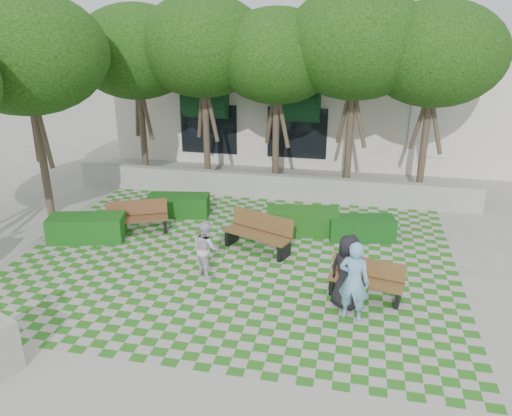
% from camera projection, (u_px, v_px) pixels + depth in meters
% --- Properties ---
extents(ground, '(90.00, 90.00, 0.00)m').
position_uv_depth(ground, '(226.00, 277.00, 13.05)').
color(ground, gray).
rests_on(ground, ground).
extents(lawn, '(12.00, 12.00, 0.00)m').
position_uv_depth(lawn, '(235.00, 259.00, 13.96)').
color(lawn, '#2B721E').
rests_on(lawn, ground).
extents(sidewalk_south, '(16.00, 2.00, 0.01)m').
position_uv_depth(sidewalk_south, '(156.00, 405.00, 8.76)').
color(sidewalk_south, '#9E9B93').
rests_on(sidewalk_south, ground).
extents(sidewalk_west, '(2.00, 12.00, 0.01)m').
position_uv_depth(sidewalk_west, '(8.00, 237.00, 15.34)').
color(sidewalk_west, '#9E9B93').
rests_on(sidewalk_west, ground).
extents(retaining_wall, '(15.00, 0.36, 0.90)m').
position_uv_depth(retaining_wall, '(269.00, 186.00, 18.54)').
color(retaining_wall, '#9E9B93').
rests_on(retaining_wall, ground).
extents(bench_east, '(1.84, 0.93, 0.93)m').
position_uv_depth(bench_east, '(366.00, 280.00, 11.98)').
color(bench_east, brown).
rests_on(bench_east, ground).
extents(bench_mid, '(2.14, 1.40, 1.07)m').
position_uv_depth(bench_mid, '(259.00, 233.00, 14.36)').
color(bench_mid, brown).
rests_on(bench_mid, ground).
extents(bench_west, '(1.97, 1.32, 0.99)m').
position_uv_depth(bench_west, '(137.00, 218.00, 15.58)').
color(bench_west, brown).
rests_on(bench_west, ground).
extents(hedge_east, '(2.07, 1.16, 0.68)m').
position_uv_depth(hedge_east, '(361.00, 228.00, 15.15)').
color(hedge_east, '#124515').
rests_on(hedge_east, ground).
extents(hedge_midright, '(2.33, 1.21, 0.78)m').
position_uv_depth(hedge_midright, '(302.00, 221.00, 15.55)').
color(hedge_midright, '#174E14').
rests_on(hedge_midright, ground).
extents(hedge_midleft, '(2.14, 1.13, 0.71)m').
position_uv_depth(hedge_midleft, '(179.00, 205.00, 16.93)').
color(hedge_midleft, '#134612').
rests_on(hedge_midleft, ground).
extents(hedge_west, '(2.36, 1.40, 0.77)m').
position_uv_depth(hedge_west, '(87.00, 228.00, 15.04)').
color(hedge_west, '#144C14').
rests_on(hedge_west, ground).
extents(person_blue, '(0.78, 0.61, 1.89)m').
position_uv_depth(person_blue, '(354.00, 281.00, 10.92)').
color(person_blue, '#75ACD6').
rests_on(person_blue, ground).
extents(person_dark, '(1.05, 0.93, 1.81)m').
position_uv_depth(person_dark, '(347.00, 272.00, 11.40)').
color(person_dark, black).
rests_on(person_dark, ground).
extents(person_white, '(0.91, 0.90, 1.48)m').
position_uv_depth(person_white, '(206.00, 248.00, 12.93)').
color(person_white, silver).
rests_on(person_white, ground).
extents(tree_row, '(17.70, 13.40, 7.41)m').
position_uv_depth(tree_row, '(215.00, 53.00, 16.96)').
color(tree_row, '#47382B').
rests_on(tree_row, ground).
extents(building, '(18.00, 8.92, 5.15)m').
position_uv_depth(building, '(316.00, 98.00, 24.80)').
color(building, silver).
rests_on(building, ground).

